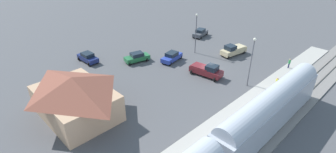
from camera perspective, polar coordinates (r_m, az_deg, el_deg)
name	(u,v)px	position (r m, az deg, el deg)	size (l,w,h in m)	color
ground_plane	(209,70)	(44.72, 9.10, 1.39)	(200.00, 200.00, 0.00)	#4C4C4F
railway_track	(291,103)	(39.29, 25.50, -5.32)	(4.80, 70.00, 0.30)	slate
platform	(264,92)	(40.38, 20.39, -3.15)	(3.20, 46.00, 0.30)	#A8A399
station_building	(75,96)	(33.89, -19.83, -4.07)	(11.22, 8.21, 5.51)	tan
pedestrian_on_platform	(277,82)	(41.27, 22.86, -1.12)	(0.36, 0.36, 1.71)	brown
pedestrian_waiting_far	(289,63)	(48.42, 25.18, 2.77)	(0.36, 0.36, 1.71)	#23284C
sedan_charcoal	(200,33)	(59.68, 7.14, 9.55)	(2.86, 4.81, 1.74)	#47494F
pickup_maroon	(207,70)	(42.37, 8.52, 1.39)	(5.63, 3.10, 2.14)	maroon
sedan_green	(137,57)	(47.19, -6.84, 4.26)	(2.82, 4.80, 1.74)	#236638
pickup_tan	(233,50)	(51.09, 14.21, 5.70)	(2.79, 5.64, 2.14)	#C6B284
sedan_navy	(88,57)	(48.99, -17.26, 4.06)	(4.57, 2.41, 1.74)	navy
sedan_blue	(172,57)	(47.02, 0.83, 4.38)	(2.65, 4.76, 1.74)	#283D9E
light_pole_near_platform	(252,57)	(39.34, 18.00, 4.19)	(0.44, 0.44, 7.70)	#515156
light_pole_lot_center	(196,29)	(49.45, 6.22, 10.41)	(0.44, 0.44, 7.71)	#515156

